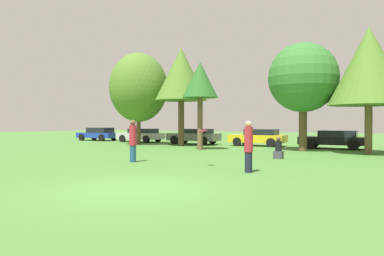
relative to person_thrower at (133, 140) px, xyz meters
name	(u,v)px	position (x,y,z in m)	size (l,w,h in m)	color
ground_plane	(135,188)	(4.15, -4.87, -0.93)	(120.00, 120.00, 0.00)	#477A33
person_thrower	(133,140)	(0.00, 0.00, 0.00)	(0.31, 0.31, 1.82)	navy
person_catcher	(249,146)	(5.53, -0.57, -0.03)	(0.30, 0.30, 1.76)	#191E33
frisbee	(203,131)	(3.44, 0.01, 0.45)	(0.29, 0.29, 0.14)	#F21E72
bystander_sitting	(278,150)	(4.92, 4.66, -0.50)	(0.41, 0.34, 1.05)	#3F3F47
tree_0	(139,88)	(-8.05, 10.26, 3.53)	(4.55, 4.55, 7.17)	brown
tree_1	(181,75)	(-4.23, 10.48, 4.31)	(3.86, 3.86, 7.21)	brown
tree_2	(200,81)	(-1.13, 7.84, 3.39)	(2.26, 2.26, 5.54)	brown
tree_3	(303,78)	(4.72, 10.01, 3.44)	(4.15, 4.15, 6.48)	brown
tree_4	(369,66)	(8.30, 9.65, 3.82)	(4.23, 4.23, 6.88)	brown
parked_car_blue	(99,134)	(-15.57, 13.42, -0.28)	(4.14, 2.03, 1.25)	#1E389E
parked_car_silver	(141,135)	(-10.34, 13.40, -0.30)	(4.23, 2.14, 1.20)	#B2B2B7
parked_car_grey	(194,136)	(-4.62, 13.04, -0.27)	(4.25, 2.01, 1.23)	slate
parked_car_yellow	(259,137)	(0.67, 13.37, -0.28)	(4.12, 2.09, 1.24)	gold
parked_car_black	(334,139)	(5.98, 12.99, -0.29)	(4.25, 2.01, 1.20)	black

